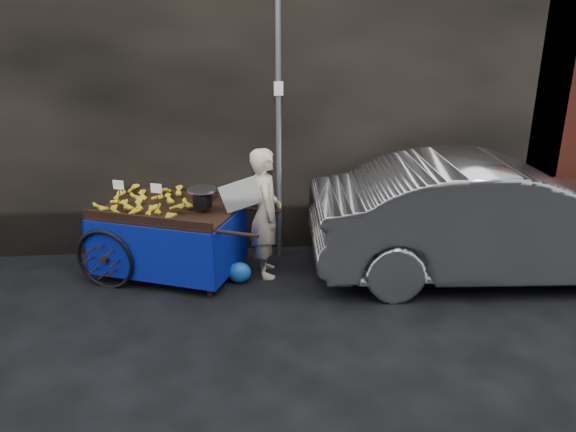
{
  "coord_description": "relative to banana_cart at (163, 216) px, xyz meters",
  "views": [
    {
      "loc": [
        -0.21,
        -6.16,
        3.34
      ],
      "look_at": [
        0.36,
        0.5,
        0.9
      ],
      "focal_mm": 35.0,
      "sensor_mm": 36.0,
      "label": 1
    }
  ],
  "objects": [
    {
      "name": "parked_car",
      "position": [
        4.35,
        -0.39,
        -0.02
      ],
      "size": [
        4.89,
        1.93,
        1.59
      ],
      "primitive_type": "imported",
      "rotation": [
        0.0,
        0.0,
        1.52
      ],
      "color": "silver",
      "rests_on": "ground"
    },
    {
      "name": "banana_cart",
      "position": [
        0.0,
        0.0,
        0.0
      ],
      "size": [
        2.66,
        1.88,
        1.32
      ],
      "rotation": [
        0.0,
        0.0,
        -0.37
      ],
      "color": "black",
      "rests_on": "ground"
    },
    {
      "name": "plastic_bag",
      "position": [
        0.98,
        -0.37,
        -0.68
      ],
      "size": [
        0.3,
        0.24,
        0.27
      ],
      "primitive_type": "ellipsoid",
      "color": "blue",
      "rests_on": "ground"
    },
    {
      "name": "vendor",
      "position": [
        1.34,
        -0.14,
        0.05
      ],
      "size": [
        0.83,
        0.66,
        1.73
      ],
      "rotation": [
        0.0,
        0.0,
        1.63
      ],
      "color": "beige",
      "rests_on": "ground"
    },
    {
      "name": "street_pole",
      "position": [
        1.55,
        0.44,
        1.19
      ],
      "size": [
        0.12,
        0.1,
        4.0
      ],
      "color": "slate",
      "rests_on": "ground"
    },
    {
      "name": "ground",
      "position": [
        1.25,
        -0.86,
        -0.82
      ],
      "size": [
        80.0,
        80.0,
        0.0
      ],
      "primitive_type": "plane",
      "color": "black",
      "rests_on": "ground"
    },
    {
      "name": "building_wall",
      "position": [
        1.65,
        1.74,
        1.68
      ],
      "size": [
        13.5,
        2.0,
        5.0
      ],
      "color": "black",
      "rests_on": "ground"
    }
  ]
}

